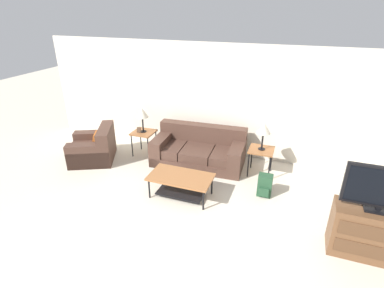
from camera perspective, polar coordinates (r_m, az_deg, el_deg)
ground_plane at (r=4.54m, az=-10.05°, el=-22.63°), size 24.00×24.00×0.00m
wall_back at (r=7.03m, az=5.09°, el=8.16°), size 9.01×0.06×2.60m
couch at (r=6.84m, az=1.35°, el=-1.36°), size 2.08×1.10×0.82m
armchair at (r=7.34m, az=-18.12°, el=-0.79°), size 1.28×1.29×0.80m
coffee_table at (r=5.66m, az=-2.15°, el=-7.12°), size 1.19×0.65×0.43m
side_table_left at (r=7.23m, az=-9.20°, el=1.85°), size 0.51×0.50×0.59m
side_table_right at (r=6.44m, az=13.04°, el=-1.50°), size 0.51×0.50×0.59m
table_lamp_left at (r=7.04m, az=-9.49°, el=5.79°), size 0.29×0.29×0.59m
table_lamp_right at (r=6.23m, az=13.50°, el=2.84°), size 0.29×0.29×0.59m
tv_console at (r=5.11m, az=30.83°, el=-14.34°), size 1.05×0.46×0.77m
television at (r=4.72m, az=32.80°, el=-7.20°), size 1.00×0.20×0.67m
backpack at (r=5.89m, az=13.69°, el=-7.71°), size 0.26×0.26×0.44m
picture_frame at (r=7.15m, az=-10.08°, el=2.65°), size 0.10×0.04×0.13m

